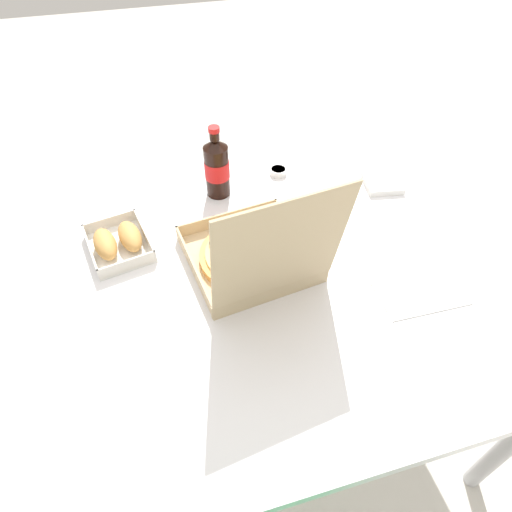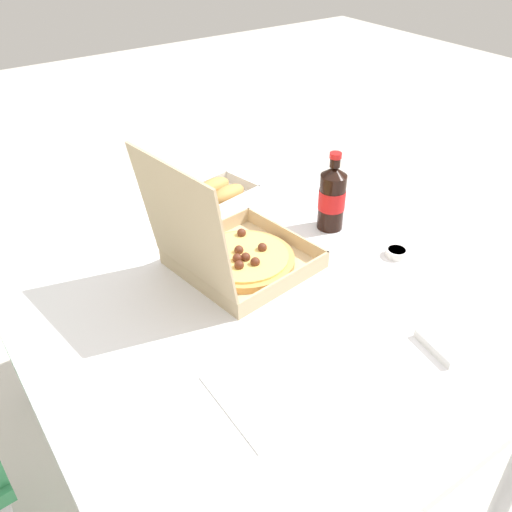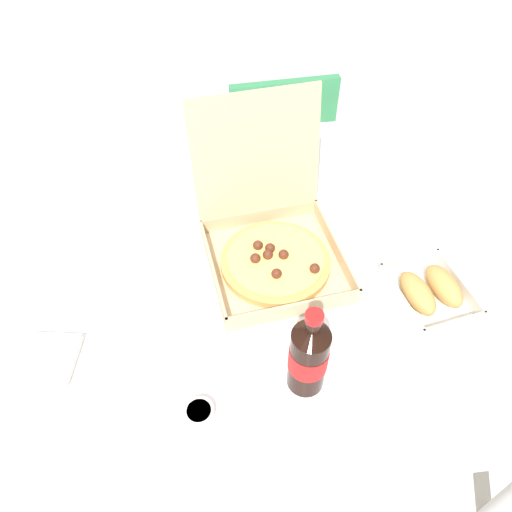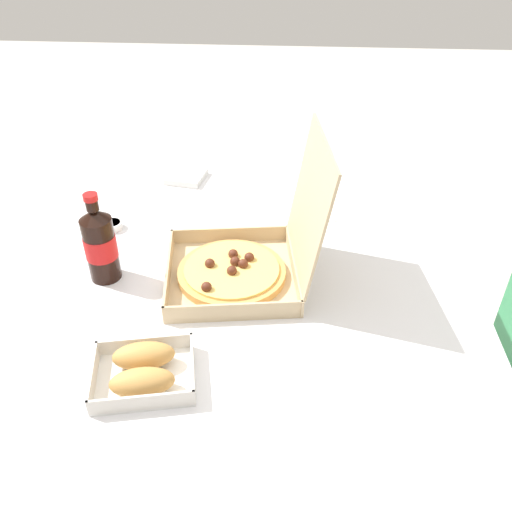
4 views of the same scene
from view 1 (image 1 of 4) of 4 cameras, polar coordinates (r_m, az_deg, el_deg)
The scene contains 8 objects.
ground_plane at distance 1.73m, azimuth 0.27°, elevation -18.55°, with size 10.00×10.00×0.00m, color beige.
dining_table at distance 1.16m, azimuth 0.38°, elevation -3.87°, with size 1.37×1.07×0.75m.
pizza_box_open at distance 1.07m, azimuth -0.36°, elevation 0.27°, with size 0.35×0.39×0.34m.
bread_side_box at distance 1.20m, azimuth -17.84°, elevation 1.84°, with size 0.18×0.22×0.06m.
cola_bottle at distance 1.29m, azimuth -5.23°, elevation 11.67°, with size 0.07×0.07×0.22m.
paper_menu at distance 1.13m, azimuth 20.68°, elevation -4.12°, with size 0.21×0.15×0.00m, color white.
napkin_pile at distance 1.42m, azimuth 16.45°, elevation 9.28°, with size 0.11×0.11×0.02m, color white.
dipping_sauce_cup at distance 1.42m, azimuth 2.98°, elevation 11.22°, with size 0.06×0.06×0.02m.
Camera 1 is at (0.21, 0.72, 1.56)m, focal length 30.10 mm.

